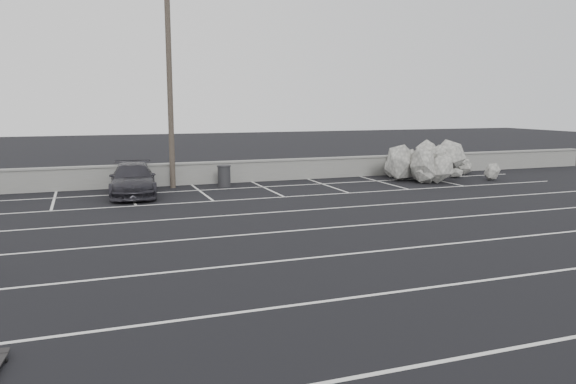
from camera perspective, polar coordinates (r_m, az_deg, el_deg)
name	(u,v)px	position (r m, az deg, el deg)	size (l,w,h in m)	color
ground	(255,264)	(13.78, -3.42, -7.28)	(120.00, 120.00, 0.00)	black
seawall	(170,174)	(27.15, -11.94, 1.80)	(50.00, 0.45, 1.06)	gray
stall_lines	(212,227)	(17.91, -7.73, -3.52)	(36.00, 20.05, 0.01)	silver
car_right	(133,180)	(24.60, -15.48, 1.22)	(1.87, 4.60, 1.34)	#26252B
utility_pole	(170,83)	(26.18, -11.93, 10.76)	(1.25, 0.25, 9.38)	#4C4238
trash_bin	(224,176)	(26.36, -6.51, 1.64)	(0.82, 0.82, 1.00)	#29292C
riprap_pile	(422,169)	(29.38, 13.47, 2.29)	(6.37, 4.68, 1.34)	#ADABA2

